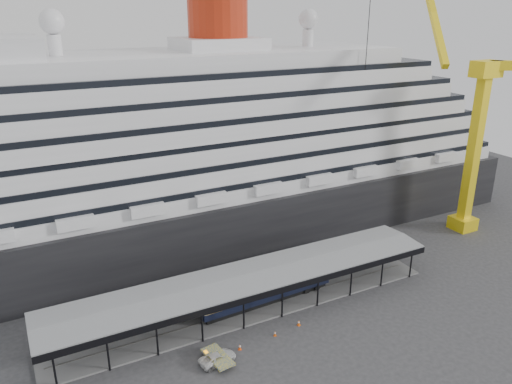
% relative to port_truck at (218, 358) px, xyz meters
% --- Properties ---
extents(ground, '(200.00, 200.00, 0.00)m').
position_rel_port_truck_xyz_m(ground, '(8.59, 3.66, -0.63)').
color(ground, '#323235').
rests_on(ground, ground).
extents(cruise_ship, '(130.00, 30.00, 43.90)m').
position_rel_port_truck_xyz_m(cruise_ship, '(8.64, 35.66, 17.72)').
color(cruise_ship, black).
rests_on(cruise_ship, ground).
extents(platform_canopy, '(56.00, 9.18, 5.30)m').
position_rel_port_truck_xyz_m(platform_canopy, '(8.59, 8.66, 1.74)').
color(platform_canopy, slate).
rests_on(platform_canopy, ground).
extents(crane_yellow, '(23.83, 18.78, 47.60)m').
position_rel_port_truck_xyz_m(crane_yellow, '(55.65, 14.20, 19.33)').
color(crane_yellow, yellow).
rests_on(crane_yellow, ground).
extents(port_truck, '(4.72, 2.60, 1.25)m').
position_rel_port_truck_xyz_m(port_truck, '(0.00, 0.00, 0.00)').
color(port_truck, silver).
rests_on(port_truck, ground).
extents(pullman_carriage, '(20.44, 3.48, 19.98)m').
position_rel_port_truck_xyz_m(pullman_carriage, '(11.28, 8.66, 1.82)').
color(pullman_carriage, black).
rests_on(pullman_carriage, ground).
extents(traffic_cone_left, '(0.50, 0.50, 0.78)m').
position_rel_port_truck_xyz_m(traffic_cone_left, '(3.35, 0.94, -0.24)').
color(traffic_cone_left, '#F44E0D').
rests_on(traffic_cone_left, ground).
extents(traffic_cone_mid, '(0.41, 0.41, 0.71)m').
position_rel_port_truck_xyz_m(traffic_cone_mid, '(8.55, 1.32, -0.27)').
color(traffic_cone_mid, '#DA520C').
rests_on(traffic_cone_mid, ground).
extents(traffic_cone_right, '(0.53, 0.53, 0.80)m').
position_rel_port_truck_xyz_m(traffic_cone_right, '(12.45, 1.81, -0.23)').
color(traffic_cone_right, '#F85D0D').
rests_on(traffic_cone_right, ground).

